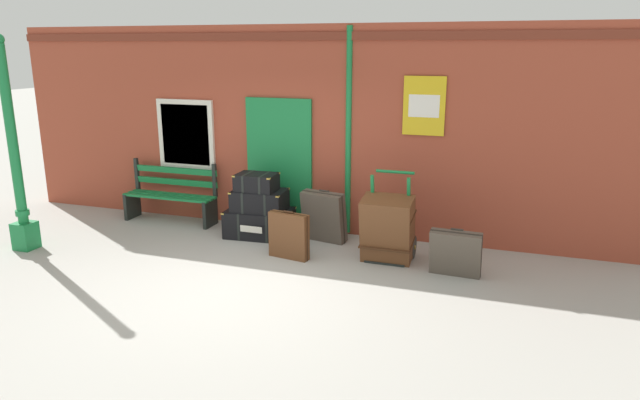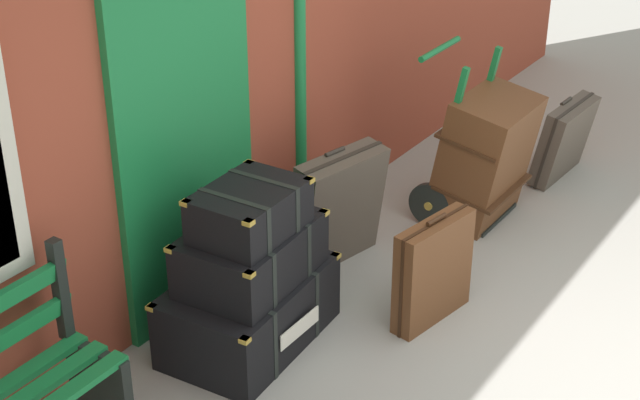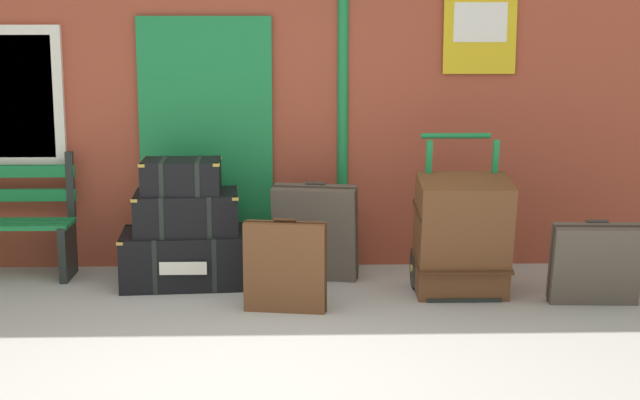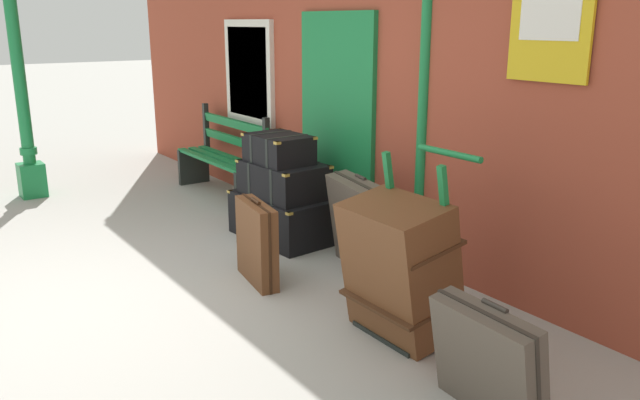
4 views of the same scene
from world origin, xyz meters
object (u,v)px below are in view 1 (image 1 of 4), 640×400
object	(u,v)px
platform_bench	(171,195)
large_brown_trunk	(387,229)
porters_trolley	(390,239)
suitcase_umber	(289,236)
steamer_trunk_middle	(260,200)
suitcase_oxblood	(324,217)
steamer_trunk_base	(260,223)
suitcase_olive	(455,253)
lamp_post	(17,171)
steamer_trunk_top	(257,182)

from	to	relation	value
platform_bench	large_brown_trunk	world-z (taller)	platform_bench
porters_trolley	suitcase_umber	size ratio (longest dim) A/B	1.75
steamer_trunk_middle	suitcase_oxblood	world-z (taller)	suitcase_oxblood
steamer_trunk_base	platform_bench	bearing A→B (deg)	171.94
steamer_trunk_base	suitcase_olive	xyz separation A→B (m)	(3.06, -0.67, 0.10)
suitcase_umber	lamp_post	bearing A→B (deg)	-166.63
suitcase_olive	suitcase_umber	bearing A→B (deg)	-177.98
steamer_trunk_base	steamer_trunk_middle	distance (m)	0.37
porters_trolley	large_brown_trunk	distance (m)	0.26
steamer_trunk_top	suitcase_olive	size ratio (longest dim) A/B	0.94
lamp_post	steamer_trunk_middle	bearing A→B (deg)	28.58
large_brown_trunk	suitcase_umber	xyz separation A→B (m)	(-1.33, -0.31, -0.15)
platform_bench	suitcase_oxblood	distance (m)	2.77
platform_bench	steamer_trunk_base	world-z (taller)	platform_bench
steamer_trunk_middle	large_brown_trunk	world-z (taller)	large_brown_trunk
large_brown_trunk	suitcase_olive	xyz separation A→B (m)	(0.94, -0.23, -0.16)
large_brown_trunk	suitcase_umber	world-z (taller)	large_brown_trunk
steamer_trunk_top	porters_trolley	size ratio (longest dim) A/B	0.52
steamer_trunk_top	suitcase_olive	bearing A→B (deg)	-11.58
lamp_post	suitcase_olive	distance (m)	6.19
platform_bench	steamer_trunk_middle	xyz separation A→B (m)	(1.75, -0.26, 0.14)
steamer_trunk_middle	suitcase_umber	xyz separation A→B (m)	(0.78, -0.74, -0.26)
lamp_post	steamer_trunk_middle	world-z (taller)	lamp_post
porters_trolley	large_brown_trunk	size ratio (longest dim) A/B	1.28
steamer_trunk_top	suitcase_umber	xyz separation A→B (m)	(0.81, -0.71, -0.55)
steamer_trunk_base	suitcase_oxblood	size ratio (longest dim) A/B	1.32
lamp_post	suitcase_umber	xyz separation A→B (m)	(3.79, 0.90, -0.84)
lamp_post	suitcase_olive	xyz separation A→B (m)	(6.05, 0.98, -0.85)
steamer_trunk_base	porters_trolley	world-z (taller)	porters_trolley
porters_trolley	suitcase_umber	bearing A→B (deg)	-159.97
platform_bench	steamer_trunk_top	xyz separation A→B (m)	(1.72, -0.29, 0.43)
platform_bench	steamer_trunk_middle	bearing A→B (deg)	-8.45
suitcase_umber	steamer_trunk_top	bearing A→B (deg)	138.72
suitcase_oxblood	suitcase_umber	distance (m)	0.86
lamp_post	steamer_trunk_top	xyz separation A→B (m)	(2.98, 1.61, -0.29)
steamer_trunk_base	porters_trolley	distance (m)	2.14
steamer_trunk_top	suitcase_olive	world-z (taller)	steamer_trunk_top
suitcase_oxblood	suitcase_olive	distance (m)	2.17
steamer_trunk_top	suitcase_oxblood	bearing A→B (deg)	6.52
steamer_trunk_base	porters_trolley	size ratio (longest dim) A/B	0.88
suitcase_olive	platform_bench	bearing A→B (deg)	169.17
suitcase_oxblood	large_brown_trunk	bearing A→B (deg)	-25.48
large_brown_trunk	suitcase_oxblood	world-z (taller)	large_brown_trunk
platform_bench	steamer_trunk_middle	distance (m)	1.78
lamp_post	suitcase_oxblood	size ratio (longest dim) A/B	3.80
steamer_trunk_top	lamp_post	bearing A→B (deg)	-151.58
steamer_trunk_middle	suitcase_umber	bearing A→B (deg)	-43.45
steamer_trunk_base	porters_trolley	bearing A→B (deg)	-7.24
lamp_post	large_brown_trunk	world-z (taller)	lamp_post
steamer_trunk_base	large_brown_trunk	xyz separation A→B (m)	(2.12, -0.44, 0.26)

